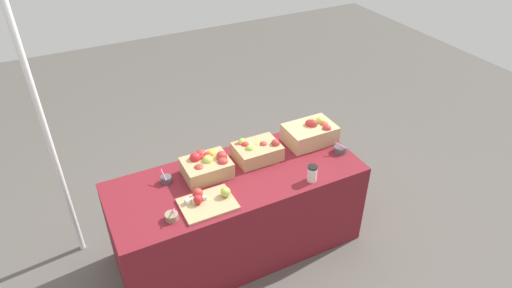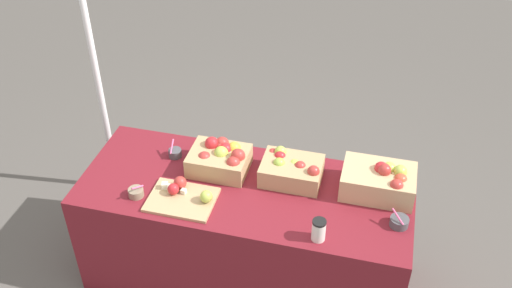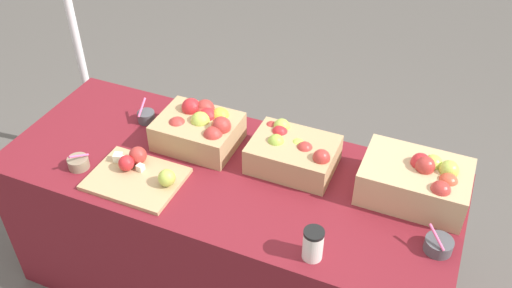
{
  "view_description": "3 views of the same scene",
  "coord_description": "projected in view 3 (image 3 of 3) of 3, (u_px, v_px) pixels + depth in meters",
  "views": [
    {
      "loc": [
        -1.03,
        -2.36,
        2.79
      ],
      "look_at": [
        0.16,
        -0.0,
        0.98
      ],
      "focal_mm": 31.06,
      "sensor_mm": 36.0,
      "label": 1
    },
    {
      "loc": [
        0.68,
        -2.38,
        2.93
      ],
      "look_at": [
        0.06,
        0.03,
        1.04
      ],
      "focal_mm": 40.59,
      "sensor_mm": 36.0,
      "label": 2
    },
    {
      "loc": [
        0.79,
        -1.53,
        2.25
      ],
      "look_at": [
        0.12,
        0.03,
        0.9
      ],
      "focal_mm": 38.89,
      "sensor_mm": 36.0,
      "label": 3
    }
  ],
  "objects": [
    {
      "name": "apple_crate_right",
      "position": [
        200.0,
        128.0,
        2.38
      ],
      "size": [
        0.34,
        0.27,
        0.18
      ],
      "color": "tan",
      "rests_on": "table"
    },
    {
      "name": "apple_crate_left",
      "position": [
        417.0,
        181.0,
        2.11
      ],
      "size": [
        0.4,
        0.28,
        0.2
      ],
      "color": "tan",
      "rests_on": "table"
    },
    {
      "name": "table",
      "position": [
        229.0,
        232.0,
        2.51
      ],
      "size": [
        1.9,
        0.76,
        0.74
      ],
      "primitive_type": "cube",
      "color": "maroon",
      "rests_on": "ground_plane"
    },
    {
      "name": "sample_bowl_mid",
      "position": [
        78.0,
        163.0,
        2.28
      ],
      "size": [
        0.09,
        0.09,
        0.09
      ],
      "color": "gray",
      "rests_on": "table"
    },
    {
      "name": "apple_crate_middle",
      "position": [
        293.0,
        152.0,
        2.27
      ],
      "size": [
        0.34,
        0.26,
        0.16
      ],
      "color": "tan",
      "rests_on": "table"
    },
    {
      "name": "ground_plane",
      "position": [
        231.0,
        283.0,
        2.74
      ],
      "size": [
        10.0,
        10.0,
        0.0
      ],
      "primitive_type": "plane",
      "color": "#56514C"
    },
    {
      "name": "sample_bowl_far",
      "position": [
        146.0,
        116.0,
        2.53
      ],
      "size": [
        0.08,
        0.09,
        0.1
      ],
      "color": "#4C4C51",
      "rests_on": "table"
    },
    {
      "name": "coffee_cup",
      "position": [
        313.0,
        244.0,
        1.89
      ],
      "size": [
        0.07,
        0.07,
        0.13
      ],
      "color": "silver",
      "rests_on": "table"
    },
    {
      "name": "cutting_board_front",
      "position": [
        138.0,
        173.0,
        2.23
      ],
      "size": [
        0.37,
        0.28,
        0.09
      ],
      "color": "tan",
      "rests_on": "table"
    },
    {
      "name": "sample_bowl_near",
      "position": [
        438.0,
        245.0,
        1.93
      ],
      "size": [
        0.1,
        0.1,
        0.1
      ],
      "color": "#4C4C51",
      "rests_on": "table"
    }
  ]
}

